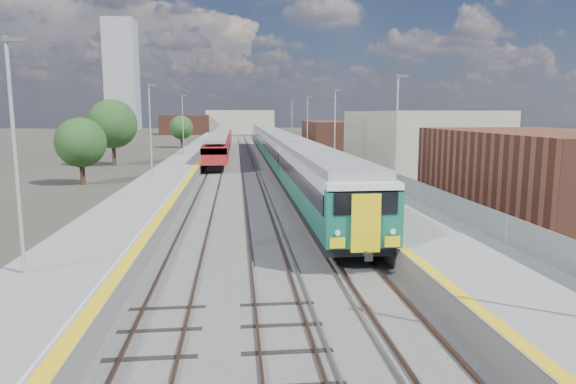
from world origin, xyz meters
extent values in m
plane|color=#47443A|center=(0.00, 50.00, 0.00)|extent=(320.00, 320.00, 0.00)
cube|color=#565451|center=(-2.25, 52.50, 0.03)|extent=(10.50, 155.00, 0.06)
cube|color=#4C3323|center=(0.78, 55.00, 0.11)|extent=(0.07, 160.00, 0.14)
cube|color=#4C3323|center=(2.22, 55.00, 0.11)|extent=(0.07, 160.00, 0.14)
cube|color=#4C3323|center=(-2.72, 55.00, 0.11)|extent=(0.07, 160.00, 0.14)
cube|color=#4C3323|center=(-1.28, 55.00, 0.11)|extent=(0.07, 160.00, 0.14)
cube|color=#4C3323|center=(-6.22, 55.00, 0.11)|extent=(0.07, 160.00, 0.14)
cube|color=#4C3323|center=(-4.78, 55.00, 0.11)|extent=(0.07, 160.00, 0.14)
cube|color=gray|center=(0.45, 55.00, 0.10)|extent=(0.08, 160.00, 0.10)
cube|color=gray|center=(-0.95, 55.00, 0.10)|extent=(0.08, 160.00, 0.10)
cube|color=slate|center=(5.25, 52.50, 0.50)|extent=(4.70, 155.00, 1.00)
cube|color=gray|center=(5.25, 52.50, 1.00)|extent=(4.70, 155.00, 0.03)
cube|color=yellow|center=(3.15, 52.50, 1.02)|extent=(0.40, 155.00, 0.01)
cube|color=gray|center=(7.45, 52.50, 1.60)|extent=(0.06, 155.00, 1.20)
cylinder|color=#9EA0A3|center=(6.60, 22.00, 4.77)|extent=(0.12, 0.12, 7.50)
cube|color=#4C4C4F|center=(6.85, 22.00, 8.42)|extent=(0.70, 0.18, 0.14)
cylinder|color=#9EA0A3|center=(6.60, 42.00, 4.77)|extent=(0.12, 0.12, 7.50)
cube|color=#4C4C4F|center=(6.85, 42.00, 8.42)|extent=(0.70, 0.18, 0.14)
cylinder|color=#9EA0A3|center=(6.60, 62.00, 4.77)|extent=(0.12, 0.12, 7.50)
cube|color=#4C4C4F|center=(6.85, 62.00, 8.42)|extent=(0.70, 0.18, 0.14)
cylinder|color=#9EA0A3|center=(6.60, 82.00, 4.77)|extent=(0.12, 0.12, 7.50)
cube|color=#4C4C4F|center=(6.85, 82.00, 8.42)|extent=(0.70, 0.18, 0.14)
cube|color=slate|center=(-9.05, 52.50, 0.50)|extent=(4.30, 155.00, 1.00)
cube|color=gray|center=(-9.05, 52.50, 1.00)|extent=(4.30, 155.00, 0.03)
cube|color=yellow|center=(-7.15, 52.50, 1.02)|extent=(0.45, 155.00, 0.01)
cube|color=silver|center=(-7.50, 52.50, 1.03)|extent=(0.08, 155.00, 0.01)
cylinder|color=#9EA0A3|center=(-10.20, 8.00, 4.77)|extent=(0.12, 0.12, 7.50)
cube|color=#4C4C4F|center=(-9.95, 8.00, 8.42)|extent=(0.70, 0.18, 0.14)
cylinder|color=#9EA0A3|center=(-10.20, 34.00, 4.77)|extent=(0.12, 0.12, 7.50)
cube|color=#4C4C4F|center=(-9.95, 34.00, 8.42)|extent=(0.70, 0.18, 0.14)
cylinder|color=#9EA0A3|center=(-10.20, 60.00, 4.77)|extent=(0.12, 0.12, 7.50)
cube|color=#4C4C4F|center=(-9.95, 60.00, 8.42)|extent=(0.70, 0.18, 0.14)
cube|color=brown|center=(14.00, 18.00, 2.60)|extent=(9.00, 16.00, 5.20)
cube|color=#9F997F|center=(16.00, 45.00, 3.20)|extent=(11.00, 22.00, 6.40)
cube|color=brown|center=(13.00, 78.00, 2.40)|extent=(8.00, 18.00, 4.80)
cube|color=#9F997F|center=(-2.00, 150.00, 3.50)|extent=(20.00, 14.00, 7.00)
cube|color=brown|center=(-18.00, 145.00, 2.80)|extent=(14.00, 12.00, 5.60)
cube|color=gray|center=(-45.00, 190.00, 20.00)|extent=(11.00, 11.00, 40.00)
cube|color=black|center=(1.50, 20.18, 0.92)|extent=(2.86, 20.48, 0.48)
cube|color=#105449|center=(1.50, 20.18, 1.76)|extent=(2.96, 20.48, 1.20)
cube|color=black|center=(1.50, 20.18, 2.71)|extent=(3.02, 20.48, 0.82)
cube|color=silver|center=(1.50, 20.18, 3.36)|extent=(2.96, 20.48, 0.50)
cube|color=gray|center=(1.50, 20.18, 3.80)|extent=(2.63, 20.48, 0.42)
cube|color=black|center=(1.50, 41.16, 0.92)|extent=(2.86, 20.48, 0.48)
cube|color=#105449|center=(1.50, 41.16, 1.76)|extent=(2.96, 20.48, 1.20)
cube|color=black|center=(1.50, 41.16, 2.71)|extent=(3.02, 20.48, 0.82)
cube|color=silver|center=(1.50, 41.16, 3.36)|extent=(2.96, 20.48, 0.50)
cube|color=gray|center=(1.50, 41.16, 3.80)|extent=(2.63, 20.48, 0.42)
cube|color=black|center=(1.50, 62.14, 0.92)|extent=(2.86, 20.48, 0.48)
cube|color=#105449|center=(1.50, 62.14, 1.76)|extent=(2.96, 20.48, 1.20)
cube|color=black|center=(1.50, 62.14, 2.71)|extent=(3.02, 20.48, 0.82)
cube|color=silver|center=(1.50, 62.14, 3.36)|extent=(2.96, 20.48, 0.50)
cube|color=gray|center=(1.50, 62.14, 3.80)|extent=(2.63, 20.48, 0.42)
cube|color=black|center=(1.50, 83.12, 0.92)|extent=(2.86, 20.48, 0.48)
cube|color=#105449|center=(1.50, 83.12, 1.76)|extent=(2.96, 20.48, 1.20)
cube|color=black|center=(1.50, 83.12, 2.71)|extent=(3.02, 20.48, 0.82)
cube|color=silver|center=(1.50, 83.12, 3.36)|extent=(2.96, 20.48, 0.50)
cube|color=gray|center=(1.50, 83.12, 3.80)|extent=(2.63, 20.48, 0.42)
cube|color=#105449|center=(1.50, 9.67, 2.26)|extent=(2.94, 0.63, 2.21)
cube|color=black|center=(1.50, 9.35, 2.89)|extent=(2.42, 0.06, 0.84)
cube|color=yellow|center=(1.50, 9.29, 2.15)|extent=(1.10, 0.11, 2.21)
cube|color=black|center=(-5.50, 51.63, 0.44)|extent=(1.78, 15.11, 0.62)
cube|color=maroon|center=(-5.50, 51.63, 1.92)|extent=(2.62, 17.78, 1.87)
cube|color=black|center=(-5.50, 51.63, 2.39)|extent=(2.68, 17.78, 0.66)
cube|color=gray|center=(-5.50, 51.63, 3.32)|extent=(2.34, 17.78, 0.37)
cube|color=black|center=(-5.50, 69.91, 0.44)|extent=(1.78, 15.11, 0.62)
cube|color=maroon|center=(-5.50, 69.91, 1.92)|extent=(2.62, 17.78, 1.87)
cube|color=black|center=(-5.50, 69.91, 2.39)|extent=(2.68, 17.78, 0.66)
cube|color=gray|center=(-5.50, 69.91, 3.32)|extent=(2.34, 17.78, 0.37)
cube|color=black|center=(-5.50, 88.19, 0.44)|extent=(1.78, 15.11, 0.62)
cube|color=maroon|center=(-5.50, 88.19, 1.92)|extent=(2.62, 17.78, 1.87)
cube|color=black|center=(-5.50, 88.19, 2.39)|extent=(2.68, 17.78, 0.66)
cube|color=gray|center=(-5.50, 88.19, 3.32)|extent=(2.34, 17.78, 0.37)
cylinder|color=#382619|center=(-16.65, 37.09, 1.02)|extent=(0.44, 0.44, 2.04)
sphere|color=#1B3D17|center=(-16.65, 37.09, 3.68)|extent=(4.30, 4.30, 4.30)
cylinder|color=#382619|center=(-17.76, 53.75, 1.36)|extent=(0.44, 0.44, 2.72)
sphere|color=#1B3D17|center=(-17.76, 53.75, 4.91)|extent=(5.75, 5.75, 5.75)
cylinder|color=#382619|center=(-13.03, 84.92, 1.00)|extent=(0.44, 0.44, 2.01)
sphere|color=#1B3D17|center=(-13.03, 84.92, 3.63)|extent=(4.24, 4.24, 4.24)
cylinder|color=#382619|center=(20.05, 71.64, 0.94)|extent=(0.44, 0.44, 1.87)
sphere|color=#1B3D17|center=(20.05, 71.64, 3.38)|extent=(3.95, 3.95, 3.95)
camera|label=1|loc=(-3.24, -8.94, 6.20)|focal=32.00mm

